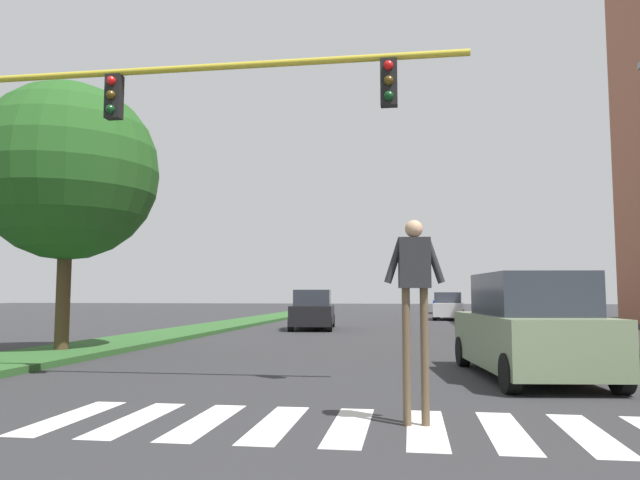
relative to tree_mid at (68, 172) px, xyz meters
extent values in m
plane|color=#2D2D30|center=(8.24, 15.61, -4.83)|extent=(140.00, 140.00, 0.00)
cube|color=silver|center=(4.64, -7.31, -4.83)|extent=(0.45, 2.20, 0.01)
cube|color=silver|center=(5.54, -7.31, -4.83)|extent=(0.45, 2.20, 0.01)
cube|color=silver|center=(6.44, -7.31, -4.83)|extent=(0.45, 2.20, 0.01)
cube|color=silver|center=(7.34, -7.31, -4.83)|extent=(0.45, 2.20, 0.01)
cube|color=silver|center=(8.24, -7.31, -4.83)|extent=(0.45, 2.20, 0.01)
cube|color=silver|center=(9.14, -7.31, -4.83)|extent=(0.45, 2.20, 0.01)
cube|color=silver|center=(10.04, -7.31, -4.83)|extent=(0.45, 2.20, 0.01)
cube|color=silver|center=(10.94, -7.31, -4.83)|extent=(0.45, 2.20, 0.01)
cube|color=#2D5B28|center=(0.13, 13.61, -4.75)|extent=(2.53, 64.00, 0.15)
cylinder|color=#4C3823|center=(0.00, 0.00, -3.05)|extent=(0.36, 0.36, 3.27)
sphere|color=#23561E|center=(0.00, 0.00, 0.01)|extent=(4.75, 4.75, 4.75)
cube|color=#9E9991|center=(16.44, 13.61, -4.75)|extent=(3.00, 64.00, 0.15)
cylinder|color=gold|center=(5.55, -4.78, 0.72)|extent=(8.92, 0.12, 0.12)
cube|color=black|center=(3.77, -4.78, 0.27)|extent=(0.28, 0.20, 0.80)
sphere|color=red|center=(3.77, -4.90, 0.53)|extent=(0.16, 0.16, 0.16)
sphere|color=#4C380F|center=(3.77, -4.90, 0.27)|extent=(0.16, 0.16, 0.16)
sphere|color=#0F3F19|center=(3.77, -4.90, 0.01)|extent=(0.16, 0.16, 0.16)
cube|color=black|center=(8.67, -4.78, 0.27)|extent=(0.28, 0.20, 0.80)
sphere|color=red|center=(8.67, -4.90, 0.53)|extent=(0.16, 0.16, 0.16)
sphere|color=#4C380F|center=(8.67, -4.90, 0.27)|extent=(0.16, 0.16, 0.16)
sphere|color=#0F3F19|center=(8.67, -4.90, 0.01)|extent=(0.16, 0.16, 0.16)
cylinder|color=brown|center=(9.14, -7.15, -4.00)|extent=(0.11, 0.11, 1.65)
cylinder|color=brown|center=(8.92, -7.17, -4.00)|extent=(0.11, 0.11, 1.65)
cube|color=#262628|center=(9.03, -7.16, -2.87)|extent=(0.40, 0.28, 0.62)
cylinder|color=#262628|center=(9.27, -7.14, -2.84)|extent=(0.27, 0.12, 0.58)
cylinder|color=#262628|center=(8.80, -7.19, -2.84)|extent=(0.27, 0.12, 0.58)
sphere|color=tan|center=(9.03, -7.16, -2.45)|extent=(0.24, 0.24, 0.22)
cube|color=gray|center=(11.18, -2.66, -4.13)|extent=(2.41, 4.79, 0.96)
cube|color=#2D333D|center=(11.21, -2.89, -3.25)|extent=(1.95, 2.70, 0.79)
cylinder|color=black|center=(10.11, -0.92, -4.51)|extent=(0.29, 0.66, 0.64)
cylinder|color=black|center=(11.84, -0.72, -4.51)|extent=(0.29, 0.66, 0.64)
cylinder|color=black|center=(10.53, -4.60, -4.51)|extent=(0.29, 0.66, 0.64)
cylinder|color=black|center=(12.26, -4.40, -4.51)|extent=(0.29, 0.66, 0.64)
cube|color=black|center=(4.64, 12.33, -4.18)|extent=(2.21, 4.62, 0.85)
cube|color=#2D333D|center=(4.66, 12.11, -3.41)|extent=(1.76, 2.15, 0.70)
cylinder|color=black|center=(3.65, 14.03, -4.51)|extent=(0.28, 0.66, 0.64)
cylinder|color=black|center=(5.28, 14.18, -4.51)|extent=(0.28, 0.66, 0.64)
cylinder|color=black|center=(3.99, 10.48, -4.51)|extent=(0.28, 0.66, 0.64)
cylinder|color=black|center=(5.62, 10.63, -4.51)|extent=(0.28, 0.66, 0.64)
cube|color=silver|center=(11.36, 23.82, -4.21)|extent=(2.15, 4.50, 0.81)
cube|color=#2D333D|center=(11.38, 24.03, -3.47)|extent=(1.70, 2.10, 0.66)
cylinder|color=black|center=(11.96, 22.02, -4.51)|extent=(0.28, 0.66, 0.64)
cylinder|color=black|center=(10.41, 22.18, -4.51)|extent=(0.28, 0.66, 0.64)
cylinder|color=black|center=(12.31, 25.45, -4.51)|extent=(0.28, 0.66, 0.64)
cylinder|color=black|center=(10.76, 25.61, -4.51)|extent=(0.28, 0.66, 0.64)
cube|color=navy|center=(11.77, 36.48, -4.20)|extent=(1.94, 4.31, 0.83)
cube|color=#2D333D|center=(11.77, 36.69, -3.45)|extent=(1.66, 1.96, 0.68)
cylinder|color=black|center=(12.55, 34.78, -4.51)|extent=(0.24, 0.65, 0.64)
cylinder|color=black|center=(10.89, 34.82, -4.51)|extent=(0.24, 0.65, 0.64)
cylinder|color=black|center=(12.65, 38.13, -4.51)|extent=(0.24, 0.65, 0.64)
cylinder|color=black|center=(10.99, 38.18, -4.51)|extent=(0.24, 0.65, 0.64)
camera|label=1|loc=(8.98, -14.65, -3.25)|focal=33.86mm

